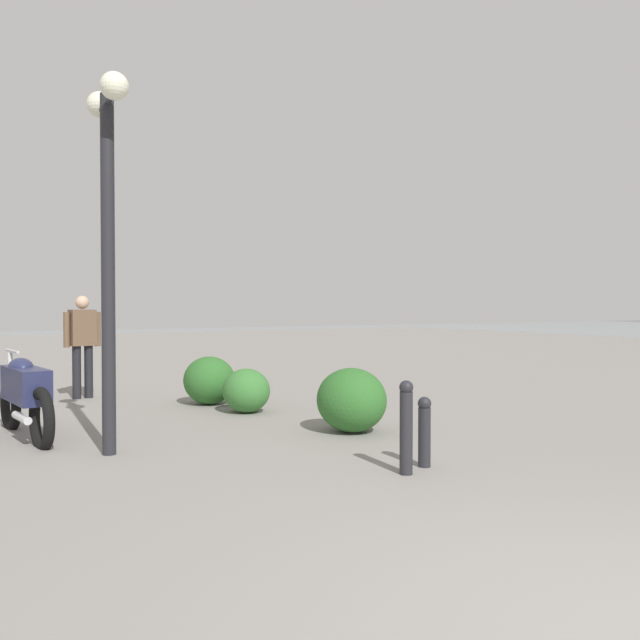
{
  "coord_description": "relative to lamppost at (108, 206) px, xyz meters",
  "views": [
    {
      "loc": [
        -1.68,
        2.89,
        1.55
      ],
      "look_at": [
        8.76,
        -3.03,
        1.28
      ],
      "focal_mm": 37.07,
      "sensor_mm": 36.0,
      "label": 1
    }
  ],
  "objects": [
    {
      "name": "pedestrian",
      "position": [
        4.48,
        -0.51,
        -1.58
      ],
      "size": [
        0.31,
        0.61,
        1.71
      ],
      "color": "black",
      "rests_on": "ground"
    },
    {
      "name": "shrub_low",
      "position": [
        1.78,
        -2.3,
        -2.26
      ],
      "size": [
        0.75,
        0.67,
        0.64
      ],
      "color": "#387533",
      "rests_on": "ground"
    },
    {
      "name": "bollard_near",
      "position": [
        -2.17,
        -2.2,
        -2.13
      ],
      "size": [
        0.13,
        0.13,
        0.86
      ],
      "color": "#232328",
      "rests_on": "ground"
    },
    {
      "name": "motorcycle",
      "position": [
        1.44,
        0.67,
        -2.07
      ],
      "size": [
        2.17,
        0.47,
        1.06
      ],
      "color": "black",
      "rests_on": "ground"
    },
    {
      "name": "bollard_mid",
      "position": [
        -2.03,
        -2.52,
        -2.22
      ],
      "size": [
        0.13,
        0.13,
        0.67
      ],
      "color": "#232328",
      "rests_on": "ground"
    },
    {
      "name": "shrub_wide",
      "position": [
        -0.21,
        -2.84,
        -2.18
      ],
      "size": [
        0.92,
        0.83,
        0.79
      ],
      "color": "#2D6628",
      "rests_on": "ground"
    },
    {
      "name": "lamppost",
      "position": [
        0.0,
        0.0,
        0.0
      ],
      "size": [
        0.98,
        0.28,
        3.84
      ],
      "color": "#232328",
      "rests_on": "ground"
    },
    {
      "name": "shrub_round",
      "position": [
        2.81,
        -2.12,
        -2.2
      ],
      "size": [
        0.88,
        0.79,
        0.75
      ],
      "color": "#2D6628",
      "rests_on": "ground"
    }
  ]
}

